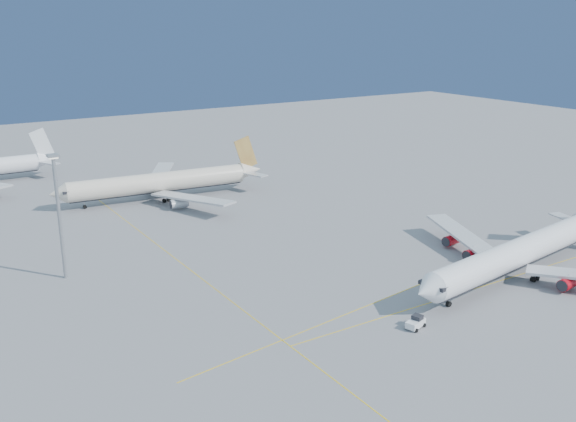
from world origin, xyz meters
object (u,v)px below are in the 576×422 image
Objects in this scene: pushback_tug at (416,322)px; airliner_virgin at (520,252)px; airliner_etihad at (163,182)px; light_mast at (58,207)px.

airliner_virgin is at bearing -6.30° from pushback_tug.
light_mast is at bearing -125.70° from airliner_etihad.
pushback_tug is 0.16× the size of light_mast.
airliner_virgin is 100.55m from airliner_etihad.
light_mast is at bearing 140.64° from airliner_virgin.
pushback_tug is 70.79m from light_mast.
pushback_tug is (-33.83, -6.13, -3.82)m from airliner_virgin.
airliner_virgin reaches higher than pushback_tug.
light_mast is at bearing 112.75° from pushback_tug.
light_mast is (-77.82, 47.56, 10.06)m from airliner_virgin.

